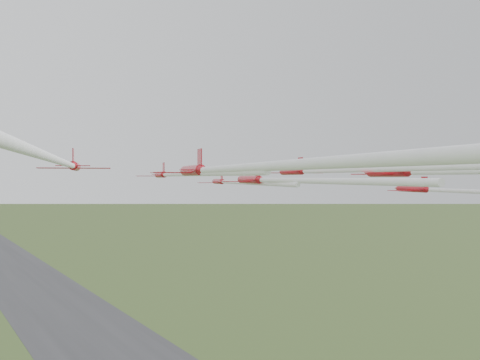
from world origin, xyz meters
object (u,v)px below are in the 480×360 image
jet_row4_right (477,171)px  jet_row2_left (176,174)px  jet_lead (232,182)px  jet_row3_right (472,191)px  jet_row2_right (339,170)px  jet_row4_left (217,169)px  jet_row3_mid (275,180)px  jet_row3_left (65,163)px

jet_row4_right → jet_row2_left: bearing=131.8°
jet_lead → jet_row3_right: bearing=-49.2°
jet_row2_left → jet_row2_right: (19.45, -10.47, 0.56)m
jet_lead → jet_row4_left: bearing=-104.0°
jet_row4_right → jet_row3_mid: bearing=126.3°
jet_row3_mid → jet_row3_right: size_ratio=0.87×
jet_row3_mid → jet_row4_right: (7.14, -22.45, 0.95)m
jet_row3_right → jet_row3_mid: bearing=173.7°
jet_lead → jet_row3_right: jet_lead is taller
jet_row2_left → jet_row4_right: size_ratio=0.89×
jet_row2_left → jet_row3_right: bearing=-21.3°
jet_row4_right → jet_row4_left: bearing=169.1°
jet_row3_mid → jet_row3_right: bearing=-10.0°
jet_row3_mid → jet_row4_right: jet_row4_right is taller
jet_row2_right → jet_row3_mid: (-11.78, -1.61, -1.31)m
jet_row3_right → jet_row4_left: (-37.16, 0.36, 2.55)m
jet_row2_left → jet_row4_right: jet_row4_right is taller
jet_row2_right → jet_row3_mid: size_ratio=1.44×
jet_row3_left → jet_row3_mid: jet_row3_left is taller
jet_row2_right → jet_row3_right: jet_row2_right is taller
jet_lead → jet_row4_right: size_ratio=0.79×
jet_row4_left → jet_row2_left: bearing=89.6°
jet_row4_right → jet_row3_left: bearing=160.0°
jet_lead → jet_row4_right: 47.36m
jet_row4_left → jet_lead: bearing=72.5°
jet_row3_right → jet_row4_right: bearing=-125.2°
jet_lead → jet_row3_left: bearing=-127.6°
jet_row3_left → jet_row4_right: jet_row3_left is taller
jet_row3_left → jet_row3_mid: bearing=10.9°
jet_row3_right → jet_lead: bearing=130.9°
jet_row3_right → jet_row4_right: (-16.00, -11.61, 2.41)m
jet_row4_right → jet_lead: bearing=106.7°
jet_row3_right → jet_row4_left: bearing=-161.7°
jet_lead → jet_row4_right: (-1.57, -47.31, 1.42)m
jet_row3_mid → jet_row3_right: 25.60m
jet_row3_left → jet_row3_mid: 24.66m
jet_row4_left → jet_row4_right: size_ratio=0.81×
jet_row3_right → jet_row4_right: 19.92m
jet_lead → jet_row4_right: bearing=-73.2°
jet_row3_left → jet_row4_left: size_ratio=1.32×
jet_row2_right → jet_row3_mid: 11.97m
jet_row2_right → jet_row3_left: 36.25m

